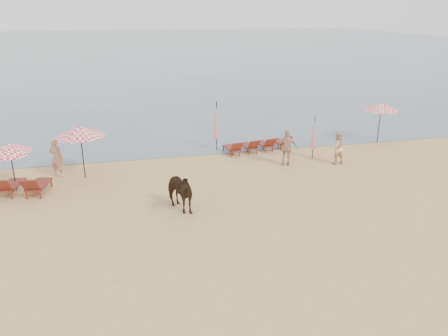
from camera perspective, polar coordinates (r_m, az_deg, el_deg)
The scene contains 13 objects.
ground at distance 13.43m, azimuth 4.97°, elevation -11.64°, with size 120.00×120.00×0.00m, color tan.
sea at distance 91.16m, azimuth -11.21°, elevation 15.34°, with size 160.00×140.00×0.06m, color #51606B.
lounger_cluster_left at distance 19.38m, azimuth -26.35°, elevation -2.02°, with size 3.14×2.23×0.63m.
lounger_cluster_right at distance 22.84m, azimuth 4.45°, elevation 3.07°, with size 3.60×1.99×0.54m.
umbrella_open_left_a at distance 19.65m, azimuth -18.31°, elevation 4.59°, with size 2.08×2.08×2.37m.
umbrella_open_left_b at distance 19.43m, azimuth -26.24°, elevation 2.35°, with size 1.64×1.67×2.09m.
umbrella_open_right at distance 25.37m, azimuth 19.87°, elevation 7.55°, with size 1.86×1.86×2.26m.
umbrella_closed_left at distance 22.72m, azimuth -0.98°, elevation 6.21°, with size 0.31×0.31×2.58m.
umbrella_closed_right at distance 21.92m, azimuth 11.67°, elevation 4.51°, with size 0.26×0.26×2.12m.
cow at distance 16.08m, azimuth -6.11°, elevation -2.99°, with size 0.83×1.82×1.54m, color black.
beachgoer_left at distance 20.58m, azimuth -21.05°, elevation 1.28°, with size 0.64×0.42×1.75m, color tan.
beachgoer_right_a at distance 21.54m, azimuth 14.50°, elevation 2.60°, with size 0.78×0.61×1.60m, color #E4B18E.
beachgoer_right_b at distance 20.80m, azimuth 8.22°, elevation 2.61°, with size 1.01×0.42×1.72m, color tan.
Camera 1 is at (-3.70, -10.81, 7.06)m, focal length 35.00 mm.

